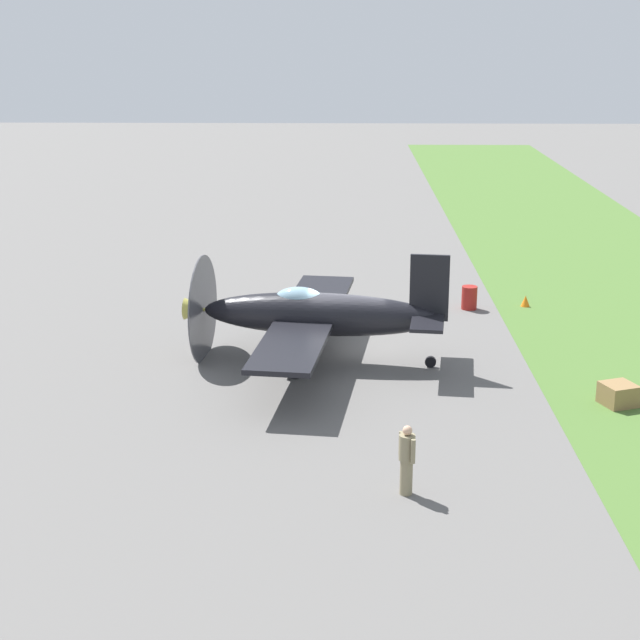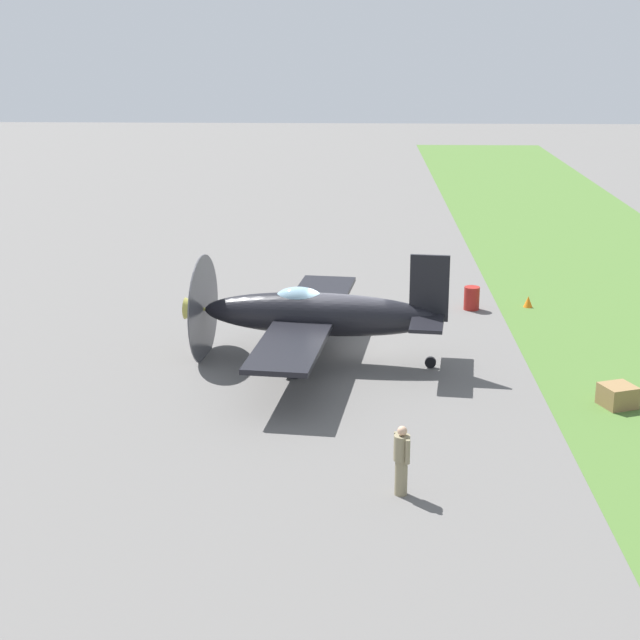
{
  "view_description": "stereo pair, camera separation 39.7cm",
  "coord_description": "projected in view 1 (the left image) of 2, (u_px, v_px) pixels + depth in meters",
  "views": [
    {
      "loc": [
        -31.55,
        0.26,
        10.68
      ],
      "look_at": [
        -0.59,
        0.88,
        1.44
      ],
      "focal_mm": 56.15,
      "sensor_mm": 36.0,
      "label": 1
    },
    {
      "loc": [
        -31.54,
        -0.13,
        10.68
      ],
      "look_at": [
        -0.59,
        0.88,
        1.44
      ],
      "focal_mm": 56.15,
      "sensor_mm": 36.0,
      "label": 2
    }
  ],
  "objects": [
    {
      "name": "fuel_drum",
      "position": [
        469.0,
        298.0,
        38.66
      ],
      "size": [
        0.6,
        0.6,
        0.9
      ],
      "primitive_type": "cylinder",
      "color": "maroon",
      "rests_on": "ground"
    },
    {
      "name": "ground_crew_chief",
      "position": [
        407.0,
        458.0,
        23.32
      ],
      "size": [
        0.57,
        0.38,
        1.73
      ],
      "rotation": [
        0.0,
        0.0,
        3.65
      ],
      "color": "#847A5B",
      "rests_on": "ground"
    },
    {
      "name": "ground_plane",
      "position": [
        347.0,
        356.0,
        33.28
      ],
      "size": [
        160.0,
        160.0,
        0.0
      ],
      "primitive_type": "plane",
      "color": "#605E5B"
    },
    {
      "name": "airplane_lead",
      "position": [
        315.0,
        314.0,
        32.29
      ],
      "size": [
        10.95,
        8.69,
        3.88
      ],
      "rotation": [
        0.0,
        0.0,
        -0.12
      ],
      "color": "black",
      "rests_on": "ground"
    },
    {
      "name": "runway_marker_cone",
      "position": [
        525.0,
        301.0,
        39.06
      ],
      "size": [
        0.36,
        0.36,
        0.44
      ],
      "primitive_type": "cone",
      "color": "orange",
      "rests_on": "ground"
    },
    {
      "name": "supply_crate",
      "position": [
        618.0,
        394.0,
        28.99
      ],
      "size": [
        1.16,
        1.16,
        0.64
      ],
      "primitive_type": "cube",
      "rotation": [
        0.0,
        0.0,
        0.36
      ],
      "color": "olive",
      "rests_on": "ground"
    }
  ]
}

